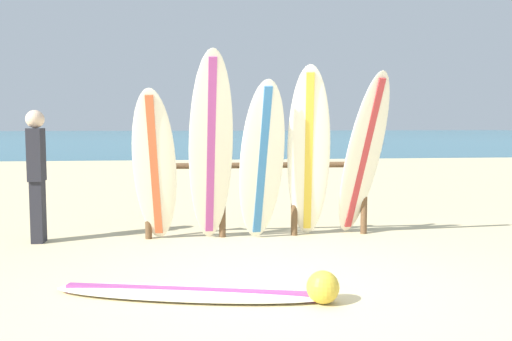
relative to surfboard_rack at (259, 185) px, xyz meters
name	(u,v)px	position (x,y,z in m)	size (l,w,h in m)	color
ground_plane	(286,291)	(-0.04, -2.50, -0.71)	(120.00, 120.00, 0.00)	beige
ocean_water	(199,136)	(-0.04, 55.50, -0.70)	(120.00, 80.00, 0.01)	teal
surfboard_rack	(259,185)	(0.00, 0.00, 0.00)	(3.07, 0.09, 1.12)	brown
surfboard_leaning_far_left	(155,167)	(-1.37, -0.31, 0.28)	(0.62, 0.81, 1.98)	silver
surfboard_leaning_left	(211,149)	(-0.66, -0.42, 0.51)	(0.59, 0.96, 2.44)	silver
surfboard_leaning_center_left	(262,162)	(-0.01, -0.39, 0.34)	(0.67, 0.79, 2.09)	white
surfboard_leaning_center	(309,154)	(0.62, -0.31, 0.43)	(0.70, 0.95, 2.27)	white
surfboard_leaning_center_right	(363,156)	(1.36, -0.31, 0.40)	(0.70, 1.07, 2.21)	white
surfboard_lying_on_sand	(189,293)	(-0.94, -2.54, -0.67)	(2.52, 1.08, 0.08)	white
beachgoer_standing	(37,170)	(-2.88, -0.07, 0.24)	(0.23, 0.28, 1.71)	#26262D
small_boat_offshore	(371,140)	(11.86, 30.81, -0.45)	(1.93, 2.44, 0.71)	#333842
beach_ball	(323,287)	(0.21, -2.87, -0.56)	(0.29, 0.29, 0.29)	gold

